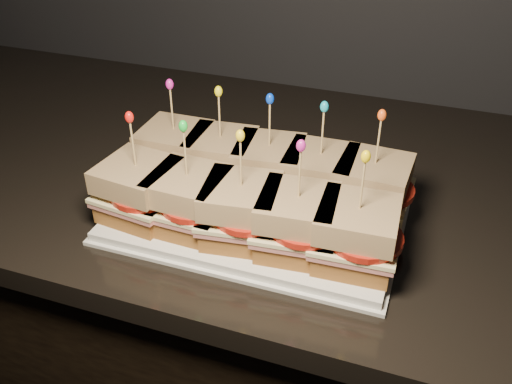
% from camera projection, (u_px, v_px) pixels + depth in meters
% --- Properties ---
extents(cabinet, '(2.58, 0.71, 0.84)m').
position_uv_depth(cabinet, '(310.00, 357.00, 1.23)').
color(cabinet, black).
rests_on(cabinet, ground).
extents(granite_slab, '(2.62, 0.75, 0.04)m').
position_uv_depth(granite_slab, '(323.00, 186.00, 0.98)').
color(granite_slab, black).
rests_on(granite_slab, cabinet).
extents(platter, '(0.42, 0.26, 0.02)m').
position_uv_depth(platter, '(256.00, 217.00, 0.86)').
color(platter, silver).
rests_on(platter, granite_slab).
extents(platter_rim, '(0.43, 0.27, 0.01)m').
position_uv_depth(platter_rim, '(256.00, 221.00, 0.87)').
color(platter_rim, silver).
rests_on(platter_rim, granite_slab).
extents(sandwich_0_bread_bot, '(0.10, 0.10, 0.03)m').
position_uv_depth(sandwich_0_bread_bot, '(177.00, 167.00, 0.94)').
color(sandwich_0_bread_bot, brown).
rests_on(sandwich_0_bread_bot, platter).
extents(sandwich_0_ham, '(0.11, 0.11, 0.01)m').
position_uv_depth(sandwich_0_ham, '(176.00, 158.00, 0.93)').
color(sandwich_0_ham, '#BD5F58').
rests_on(sandwich_0_ham, sandwich_0_bread_bot).
extents(sandwich_0_cheese, '(0.11, 0.11, 0.01)m').
position_uv_depth(sandwich_0_cheese, '(176.00, 154.00, 0.93)').
color(sandwich_0_cheese, '#F2E6A1').
rests_on(sandwich_0_cheese, sandwich_0_ham).
extents(sandwich_0_tomato, '(0.10, 0.10, 0.01)m').
position_uv_depth(sandwich_0_tomato, '(181.00, 153.00, 0.92)').
color(sandwich_0_tomato, '#B51F12').
rests_on(sandwich_0_tomato, sandwich_0_cheese).
extents(sandwich_0_bread_top, '(0.10, 0.10, 0.03)m').
position_uv_depth(sandwich_0_bread_top, '(174.00, 138.00, 0.91)').
color(sandwich_0_bread_top, '#5C310F').
rests_on(sandwich_0_bread_top, sandwich_0_tomato).
extents(sandwich_0_pick, '(0.00, 0.00, 0.09)m').
position_uv_depth(sandwich_0_pick, '(172.00, 111.00, 0.89)').
color(sandwich_0_pick, tan).
rests_on(sandwich_0_pick, sandwich_0_bread_top).
extents(sandwich_0_frill, '(0.01, 0.01, 0.02)m').
position_uv_depth(sandwich_0_frill, '(170.00, 84.00, 0.86)').
color(sandwich_0_frill, '#D71D9C').
rests_on(sandwich_0_frill, sandwich_0_pick).
extents(sandwich_1_bread_bot, '(0.11, 0.11, 0.03)m').
position_uv_depth(sandwich_1_bread_bot, '(222.00, 176.00, 0.92)').
color(sandwich_1_bread_bot, brown).
rests_on(sandwich_1_bread_bot, platter).
extents(sandwich_1_ham, '(0.12, 0.11, 0.01)m').
position_uv_depth(sandwich_1_ham, '(221.00, 166.00, 0.91)').
color(sandwich_1_ham, '#BD5F58').
rests_on(sandwich_1_ham, sandwich_1_bread_bot).
extents(sandwich_1_cheese, '(0.12, 0.12, 0.01)m').
position_uv_depth(sandwich_1_cheese, '(221.00, 162.00, 0.91)').
color(sandwich_1_cheese, '#F2E6A1').
rests_on(sandwich_1_cheese, sandwich_1_ham).
extents(sandwich_1_tomato, '(0.10, 0.10, 0.01)m').
position_uv_depth(sandwich_1_tomato, '(227.00, 161.00, 0.89)').
color(sandwich_1_tomato, '#B51F12').
rests_on(sandwich_1_tomato, sandwich_1_cheese).
extents(sandwich_1_bread_top, '(0.11, 0.11, 0.03)m').
position_uv_depth(sandwich_1_bread_top, '(221.00, 146.00, 0.89)').
color(sandwich_1_bread_top, '#5C310F').
rests_on(sandwich_1_bread_top, sandwich_1_tomato).
extents(sandwich_1_pick, '(0.00, 0.00, 0.09)m').
position_uv_depth(sandwich_1_pick, '(220.00, 119.00, 0.86)').
color(sandwich_1_pick, tan).
rests_on(sandwich_1_pick, sandwich_1_bread_top).
extents(sandwich_1_frill, '(0.01, 0.01, 0.02)m').
position_uv_depth(sandwich_1_frill, '(218.00, 91.00, 0.84)').
color(sandwich_1_frill, yellow).
rests_on(sandwich_1_frill, sandwich_1_pick).
extents(sandwich_2_bread_bot, '(0.11, 0.11, 0.03)m').
position_uv_depth(sandwich_2_bread_bot, '(269.00, 185.00, 0.90)').
color(sandwich_2_bread_bot, brown).
rests_on(sandwich_2_bread_bot, platter).
extents(sandwich_2_ham, '(0.12, 0.12, 0.01)m').
position_uv_depth(sandwich_2_ham, '(269.00, 175.00, 0.89)').
color(sandwich_2_ham, '#BD5F58').
rests_on(sandwich_2_ham, sandwich_2_bread_bot).
extents(sandwich_2_cheese, '(0.12, 0.12, 0.01)m').
position_uv_depth(sandwich_2_cheese, '(269.00, 171.00, 0.88)').
color(sandwich_2_cheese, '#F2E6A1').
rests_on(sandwich_2_cheese, sandwich_2_ham).
extents(sandwich_2_tomato, '(0.10, 0.10, 0.01)m').
position_uv_depth(sandwich_2_tomato, '(275.00, 170.00, 0.87)').
color(sandwich_2_tomato, '#B51F12').
rests_on(sandwich_2_tomato, sandwich_2_cheese).
extents(sandwich_2_bread_top, '(0.11, 0.11, 0.03)m').
position_uv_depth(sandwich_2_bread_top, '(269.00, 155.00, 0.87)').
color(sandwich_2_bread_top, '#5C310F').
rests_on(sandwich_2_bread_top, sandwich_2_tomato).
extents(sandwich_2_pick, '(0.00, 0.00, 0.09)m').
position_uv_depth(sandwich_2_pick, '(270.00, 127.00, 0.84)').
color(sandwich_2_pick, tan).
rests_on(sandwich_2_pick, sandwich_2_bread_top).
extents(sandwich_2_frill, '(0.01, 0.01, 0.02)m').
position_uv_depth(sandwich_2_frill, '(270.00, 99.00, 0.82)').
color(sandwich_2_frill, '#0637D2').
rests_on(sandwich_2_frill, sandwich_2_pick).
extents(sandwich_3_bread_bot, '(0.10, 0.10, 0.03)m').
position_uv_depth(sandwich_3_bread_bot, '(318.00, 194.00, 0.87)').
color(sandwich_3_bread_bot, brown).
rests_on(sandwich_3_bread_bot, platter).
extents(sandwich_3_ham, '(0.11, 0.11, 0.01)m').
position_uv_depth(sandwich_3_ham, '(319.00, 184.00, 0.86)').
color(sandwich_3_ham, '#BD5F58').
rests_on(sandwich_3_ham, sandwich_3_bread_bot).
extents(sandwich_3_cheese, '(0.11, 0.11, 0.01)m').
position_uv_depth(sandwich_3_cheese, '(319.00, 180.00, 0.86)').
color(sandwich_3_cheese, '#F2E6A1').
rests_on(sandwich_3_cheese, sandwich_3_ham).
extents(sandwich_3_tomato, '(0.10, 0.10, 0.01)m').
position_uv_depth(sandwich_3_tomato, '(326.00, 179.00, 0.85)').
color(sandwich_3_tomato, '#B51F12').
rests_on(sandwich_3_tomato, sandwich_3_cheese).
extents(sandwich_3_bread_top, '(0.10, 0.10, 0.03)m').
position_uv_depth(sandwich_3_bread_top, '(320.00, 164.00, 0.84)').
color(sandwich_3_bread_top, '#5C310F').
rests_on(sandwich_3_bread_top, sandwich_3_tomato).
extents(sandwich_3_pick, '(0.00, 0.00, 0.09)m').
position_uv_depth(sandwich_3_pick, '(322.00, 135.00, 0.82)').
color(sandwich_3_pick, tan).
rests_on(sandwich_3_pick, sandwich_3_bread_top).
extents(sandwich_3_frill, '(0.01, 0.01, 0.02)m').
position_uv_depth(sandwich_3_frill, '(324.00, 107.00, 0.79)').
color(sandwich_3_frill, '#139FBA').
rests_on(sandwich_3_frill, sandwich_3_pick).
extents(sandwich_4_bread_bot, '(0.10, 0.10, 0.03)m').
position_uv_depth(sandwich_4_bread_bot, '(370.00, 204.00, 0.85)').
color(sandwich_4_bread_bot, brown).
rests_on(sandwich_4_bread_bot, platter).
extents(sandwich_4_ham, '(0.11, 0.11, 0.01)m').
position_uv_depth(sandwich_4_ham, '(371.00, 194.00, 0.84)').
color(sandwich_4_ham, '#BD5F58').
rests_on(sandwich_4_ham, sandwich_4_bread_bot).
extents(sandwich_4_cheese, '(0.12, 0.11, 0.01)m').
position_uv_depth(sandwich_4_cheese, '(372.00, 190.00, 0.84)').
color(sandwich_4_cheese, '#F2E6A1').
rests_on(sandwich_4_cheese, sandwich_4_ham).
extents(sandwich_4_tomato, '(0.10, 0.10, 0.01)m').
position_uv_depth(sandwich_4_tomato, '(380.00, 189.00, 0.83)').
color(sandwich_4_tomato, '#B51F12').
rests_on(sandwich_4_tomato, sandwich_4_cheese).
extents(sandwich_4_bread_top, '(0.11, 0.11, 0.03)m').
position_uv_depth(sandwich_4_bread_top, '(374.00, 173.00, 0.82)').
color(sandwich_4_bread_top, '#5C310F').
rests_on(sandwich_4_bread_top, sandwich_4_tomato).
extents(sandwich_4_pick, '(0.00, 0.00, 0.09)m').
position_uv_depth(sandwich_4_pick, '(378.00, 144.00, 0.80)').
color(sandwich_4_pick, tan).
rests_on(sandwich_4_pick, sandwich_4_bread_top).
extents(sandwich_4_frill, '(0.01, 0.01, 0.02)m').
position_uv_depth(sandwich_4_frill, '(382.00, 115.00, 0.77)').
color(sandwich_4_frill, '#F65417').
rests_on(sandwich_4_frill, sandwich_4_pick).
extents(sandwich_5_bread_bot, '(0.11, 0.11, 0.03)m').
position_uv_depth(sandwich_5_bread_bot, '(141.00, 206.00, 0.85)').
color(sandwich_5_bread_bot, brown).
rests_on(sandwich_5_bread_bot, platter).
extents(sandwich_5_ham, '(0.12, 0.12, 0.01)m').
position_uv_depth(sandwich_5_ham, '(140.00, 196.00, 0.84)').
color(sandwich_5_ham, '#BD5F58').
rests_on(sandwich_5_ham, sandwich_5_bread_bot).
extents(sandwich_5_cheese, '(0.12, 0.12, 0.01)m').
position_uv_depth(sandwich_5_cheese, '(139.00, 192.00, 0.83)').
color(sandwich_5_cheese, '#F2E6A1').
rests_on(sandwich_5_cheese, sandwich_5_ham).
extents(sandwich_5_tomato, '(0.10, 0.10, 0.01)m').
position_uv_depth(sandwich_5_tomato, '(144.00, 192.00, 0.82)').
color(sandwich_5_tomato, '#B51F12').
rests_on(sandwich_5_tomato, sandwich_5_cheese).
extents(sandwich_5_bread_top, '(0.11, 0.11, 0.03)m').
position_uv_depth(sandwich_5_bread_top, '(137.00, 175.00, 0.82)').
color(sandwich_5_bread_top, '#5C310F').
rests_on(sandwich_5_bread_top, sandwich_5_tomato).
extents(sandwich_5_pick, '(0.00, 0.00, 0.09)m').
position_uv_depth(sandwich_5_pick, '(133.00, 146.00, 0.79)').
color(sandwich_5_pick, tan).
rests_on(sandwich_5_pick, sandwich_5_bread_top).
extents(sandwich_5_frill, '(0.01, 0.01, 0.02)m').
position_uv_depth(sandwich_5_frill, '(129.00, 117.00, 0.77)').
color(sandwich_5_frill, red).
rests_on(sandwich_5_frill, sandwich_5_pick).
extents(sandwich_6_bread_bot, '(0.10, 0.10, 0.03)m').
position_uv_depth(sandwich_6_bread_bot, '(190.00, 217.00, 0.82)').
color(sandwich_6_bread_bot, brown).
rests_on(sandwich_6_bread_bot, platter).
extents(sandwich_6_ham, '(0.11, 0.11, 0.01)m').
position_uv_depth(sandwich_6_ham, '(189.00, 207.00, 0.81)').
color(sandwich_6_ham, '#BD5F58').
rests_on(sandwich_6_ham, sandwich_6_bread_bot).
extents(sandwich_6_cheese, '(0.12, 0.11, 0.01)m').
position_uv_depth(sandwich_6_cheese, '(189.00, 203.00, 0.81)').
color(sandwich_6_cheese, '#F2E6A1').
rests_on(sandwich_6_cheese, sandwich_6_ham).
extents(sandwich_6_tomato, '(0.10, 0.10, 0.01)m').
position_uv_depth(sandwich_6_tomato, '(195.00, 202.00, 0.80)').
color(sandwich_6_tomato, '#B51F12').
rests_on(sandwich_6_tomato, sandwich_6_cheese).
extents(sandwich_6_bread_top, '(0.11, 0.11, 0.03)m').
position_uv_depth(sandwich_6_bread_top, '(188.00, 185.00, 0.79)').
color(sandwich_6_bread_top, '#5C310F').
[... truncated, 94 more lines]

